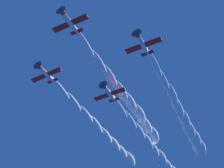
{
  "coord_description": "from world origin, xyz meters",
  "views": [
    {
      "loc": [
        -38.66,
        7.52,
        2.12
      ],
      "look_at": [
        12.07,
        -23.13,
        62.54
      ],
      "focal_mm": 52.4,
      "sensor_mm": 36.0,
      "label": 1
    }
  ],
  "objects_px": {
    "airplane_lead": "(69,21)",
    "airplane_slot_tail": "(109,93)",
    "airplane_right_wingman": "(46,73)",
    "airplane_left_wingman": "(142,44)"
  },
  "relations": [
    {
      "from": "airplane_left_wingman",
      "to": "airplane_slot_tail",
      "type": "height_order",
      "value": "airplane_left_wingman"
    },
    {
      "from": "airplane_lead",
      "to": "airplane_slot_tail",
      "type": "distance_m",
      "value": 21.42
    },
    {
      "from": "airplane_left_wingman",
      "to": "airplane_right_wingman",
      "type": "xyz_separation_m",
      "value": [
        21.15,
        14.36,
        1.91
      ]
    },
    {
      "from": "airplane_lead",
      "to": "airplane_right_wingman",
      "type": "distance_m",
      "value": 16.9
    },
    {
      "from": "airplane_lead",
      "to": "airplane_left_wingman",
      "type": "height_order",
      "value": "airplane_lead"
    },
    {
      "from": "airplane_lead",
      "to": "airplane_slot_tail",
      "type": "bearing_deg",
      "value": -54.6
    },
    {
      "from": "airplane_left_wingman",
      "to": "airplane_slot_tail",
      "type": "distance_m",
      "value": 16.72
    },
    {
      "from": "airplane_lead",
      "to": "airplane_left_wingman",
      "type": "xyz_separation_m",
      "value": [
        -4.33,
        -16.02,
        -1.81
      ]
    },
    {
      "from": "airplane_lead",
      "to": "airplane_slot_tail",
      "type": "height_order",
      "value": "airplane_lead"
    },
    {
      "from": "airplane_left_wingman",
      "to": "airplane_slot_tail",
      "type": "xyz_separation_m",
      "value": [
        16.65,
        -1.32,
        -0.69
      ]
    }
  ]
}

